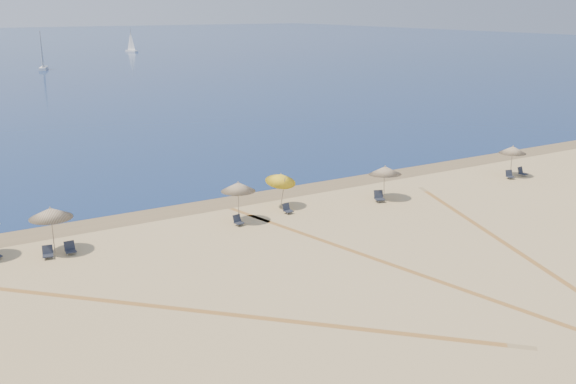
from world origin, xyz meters
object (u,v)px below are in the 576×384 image
umbrella_1 (51,213)px  chair_6 (379,197)px  umbrella_4 (385,170)px  chair_8 (522,172)px  chair_3 (70,248)px  chair_4 (238,221)px  umbrella_2 (238,187)px  sailboat_1 (131,45)px  chair_5 (287,209)px  umbrella_3 (281,178)px  sailboat_0 (42,58)px  umbrella_5 (513,150)px  chair_7 (510,175)px  chair_2 (48,253)px

umbrella_1 → chair_6: 20.96m
umbrella_4 → chair_8: (13.13, -0.67, -1.70)m
chair_3 → chair_4: chair_3 is taller
umbrella_2 → chair_4: 2.05m
umbrella_1 → sailboat_1: bearing=70.9°
sailboat_1 → umbrella_2: bearing=-124.8°
chair_3 → chair_5: size_ratio=1.01×
umbrella_3 → sailboat_0: 107.25m
chair_8 → chair_5: bearing=167.0°
chair_4 → umbrella_5: bearing=-10.1°
umbrella_1 → umbrella_5: size_ratio=1.05×
chair_5 → umbrella_1: bearing=171.1°
chair_5 → chair_6: chair_6 is taller
chair_7 → sailboat_1: (19.41, 153.55, 1.75)m
umbrella_1 → chair_4: size_ratio=3.79×
chair_5 → sailboat_1: size_ratio=0.10×
chair_2 → chair_3: size_ratio=1.09×
umbrella_3 → umbrella_5: size_ratio=1.04×
umbrella_5 → umbrella_2: bearing=177.4°
chair_3 → sailboat_0: sailboat_0 is taller
umbrella_3 → umbrella_4: (7.10, -1.85, -0.01)m
umbrella_1 → chair_4: umbrella_1 is taller
umbrella_2 → umbrella_4: size_ratio=1.09×
chair_8 → umbrella_4: bearing=167.8°
chair_5 → sailboat_1: bearing=69.3°
chair_2 → chair_6: chair_6 is taller
umbrella_3 → chair_2: 15.04m
umbrella_2 → umbrella_5: 23.03m
umbrella_3 → chair_8: size_ratio=3.37×
sailboat_0 → chair_2: bearing=-83.4°
umbrella_2 → chair_3: umbrella_2 is taller
chair_8 → umbrella_1: bearing=167.5°
chair_6 → chair_3: bearing=-162.7°
umbrella_1 → chair_5: umbrella_1 is taller
chair_2 → sailboat_1: size_ratio=0.11×
umbrella_2 → chair_4: (-0.32, -0.55, -1.95)m
chair_2 → chair_6: (21.28, -0.94, 0.04)m
chair_7 → chair_3: bearing=-164.5°
umbrella_1 → chair_3: umbrella_1 is taller
umbrella_2 → umbrella_4: 10.77m
umbrella_4 → chair_6: 1.85m
chair_5 → chair_7: size_ratio=0.86×
umbrella_4 → sailboat_0: bearing=90.8°
umbrella_1 → umbrella_2: size_ratio=1.00×
chair_2 → chair_8: chair_8 is taller
umbrella_3 → chair_8: umbrella_3 is taller
chair_4 → chair_7: (22.72, -0.93, 0.01)m
umbrella_1 → chair_7: size_ratio=3.36×
umbrella_1 → sailboat_1: (52.58, 151.56, -0.18)m
umbrella_5 → chair_5: (-19.60, 0.95, -1.83)m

